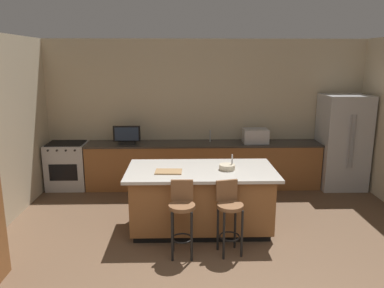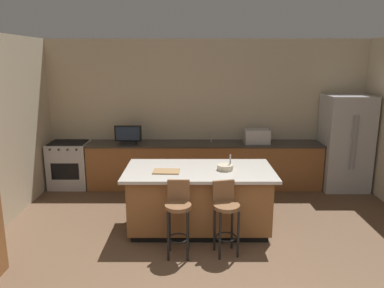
% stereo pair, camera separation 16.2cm
% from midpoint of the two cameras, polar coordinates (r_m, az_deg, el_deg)
% --- Properties ---
extents(wall_back, '(6.84, 0.12, 2.89)m').
position_cam_midpoint_polar(wall_back, '(7.61, 1.38, 4.84)').
color(wall_back, beige).
rests_on(wall_back, ground_plane).
extents(counter_back, '(4.59, 0.62, 0.90)m').
position_cam_midpoint_polar(counter_back, '(7.45, 1.10, -3.20)').
color(counter_back, brown).
rests_on(counter_back, ground_plane).
extents(kitchen_island, '(2.17, 1.13, 0.94)m').
position_cam_midpoint_polar(kitchen_island, '(5.63, 0.54, -8.34)').
color(kitchen_island, black).
rests_on(kitchen_island, ground_plane).
extents(refrigerator, '(0.86, 0.79, 1.84)m').
position_cam_midpoint_polar(refrigerator, '(7.87, 21.43, 0.31)').
color(refrigerator, '#B7BABF').
rests_on(refrigerator, ground_plane).
extents(range_oven, '(0.76, 0.63, 0.92)m').
position_cam_midpoint_polar(range_oven, '(7.80, -19.00, -3.12)').
color(range_oven, '#B7BABF').
rests_on(range_oven, ground_plane).
extents(microwave, '(0.48, 0.36, 0.27)m').
position_cam_midpoint_polar(microwave, '(7.42, 9.03, 1.24)').
color(microwave, '#B7BABF').
rests_on(microwave, counter_back).
extents(tv_monitor, '(0.52, 0.16, 0.35)m').
position_cam_midpoint_polar(tv_monitor, '(7.34, -10.54, 1.25)').
color(tv_monitor, black).
rests_on(tv_monitor, counter_back).
extents(sink_faucet_back, '(0.02, 0.02, 0.24)m').
position_cam_midpoint_polar(sink_faucet_back, '(7.42, 2.17, 1.25)').
color(sink_faucet_back, '#B2B2B7').
rests_on(sink_faucet_back, counter_back).
extents(sink_faucet_island, '(0.02, 0.02, 0.22)m').
position_cam_midpoint_polar(sink_faucet_island, '(5.48, 5.30, -2.71)').
color(sink_faucet_island, '#B2B2B7').
rests_on(sink_faucet_island, kitchen_island).
extents(bar_stool_left, '(0.34, 0.34, 0.99)m').
position_cam_midpoint_polar(bar_stool_left, '(4.87, -2.51, -10.34)').
color(bar_stool_left, brown).
rests_on(bar_stool_left, ground_plane).
extents(bar_stool_right, '(0.35, 0.37, 0.97)m').
position_cam_midpoint_polar(bar_stool_right, '(4.95, 4.76, -10.19)').
color(bar_stool_right, brown).
rests_on(bar_stool_right, ground_plane).
extents(fruit_bowl, '(0.23, 0.23, 0.08)m').
position_cam_midpoint_polar(fruit_bowl, '(5.46, 4.53, -3.53)').
color(fruit_bowl, beige).
rests_on(fruit_bowl, kitchen_island).
extents(tv_remote, '(0.13, 0.17, 0.02)m').
position_cam_midpoint_polar(tv_remote, '(5.65, 4.32, -3.25)').
color(tv_remote, black).
rests_on(tv_remote, kitchen_island).
extents(cutting_board, '(0.39, 0.27, 0.02)m').
position_cam_midpoint_polar(cutting_board, '(5.35, -4.47, -4.22)').
color(cutting_board, '#A87F51').
rests_on(cutting_board, kitchen_island).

